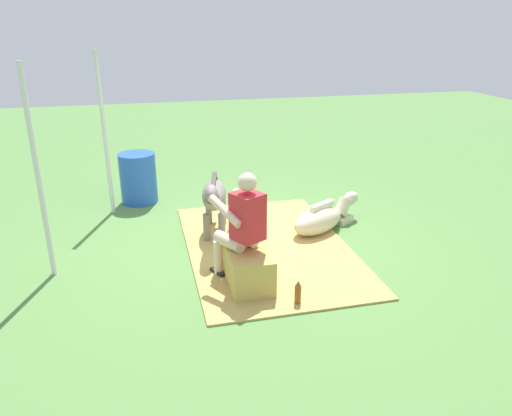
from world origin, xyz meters
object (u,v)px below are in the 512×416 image
Objects in this scene: soda_bottle at (298,293)px; tent_pole_right at (105,135)px; hay_bale at (249,270)px; water_barrel at (138,178)px; pony_lying at (322,218)px; person_seated at (241,223)px; tent_pole_left at (38,176)px; pony_standing at (214,197)px.

tent_pole_right is at bearing 31.52° from soda_bottle.
hay_bale is 2.33× the size of soda_bottle.
hay_bale is at bearing -159.95° from water_barrel.
pony_lying is 3.36m from tent_pole_right.
tent_pole_right reaches higher than person_seated.
tent_pole_right is at bearing 29.58° from hay_bale.
water_barrel is (1.80, 2.45, 0.21)m from pony_lying.
soda_bottle is (-0.62, -0.46, -0.57)m from person_seated.
soda_bottle is 0.12× the size of tent_pole_right.
hay_bale is at bearing -111.06° from tent_pole_left.
pony_standing is (1.30, 0.09, -0.15)m from person_seated.
hay_bale is at bearing -150.42° from tent_pole_right.
pony_standing is 1.67× the size of water_barrel.
pony_lying is 1.61× the size of water_barrel.
tent_pole_left and tent_pole_right have the same top height.
pony_lying reaches higher than soda_bottle.
hay_bale is 0.82× the size of water_barrel.
tent_pole_left is at bearing 161.91° from tent_pole_right.
pony_standing is 1.89m from water_barrel.
pony_standing is 1.54m from pony_lying.
pony_standing is at bearing -148.94° from water_barrel.
person_seated reaches higher than hay_bale.
hay_bale is 0.27× the size of tent_pole_right.
tent_pole_right is (2.55, 1.48, 0.49)m from person_seated.
soda_bottle is at bearing -116.87° from tent_pole_left.
tent_pole_left is (-2.23, 1.02, 0.80)m from water_barrel.
tent_pole_left reaches higher than person_seated.
soda_bottle is (-1.92, -0.56, -0.42)m from pony_standing.
tent_pole_right reaches higher than water_barrel.
soda_bottle is 3.85m from water_barrel.
pony_lying is (1.26, -1.34, -0.02)m from hay_bale.
water_barrel is (3.06, 1.12, 0.19)m from hay_bale.
tent_pole_right is (1.87, -0.61, 0.00)m from tent_pole_left.
pony_lying is (1.12, -1.39, -0.52)m from person_seated.
water_barrel is at bearing 20.07° from person_seated.
tent_pole_right is at bearing -18.09° from tent_pole_left.
tent_pole_left reaches higher than pony_lying.
hay_bale is 0.63m from soda_bottle.
tent_pole_right reaches higher than pony_lying.
water_barrel is at bearing 53.79° from pony_lying.
pony_standing is (1.45, 0.15, 0.35)m from hay_bale.
pony_lying is 4.60× the size of soda_bottle.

